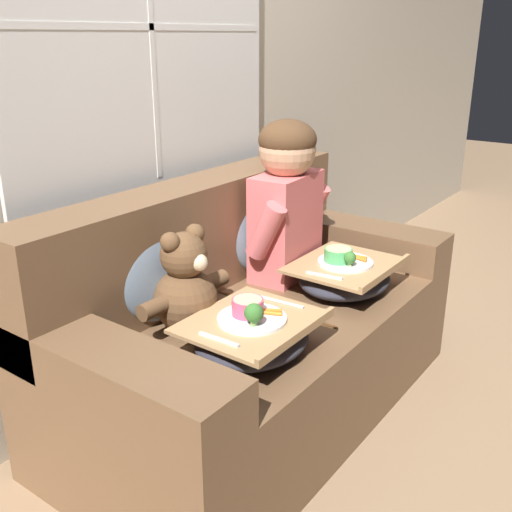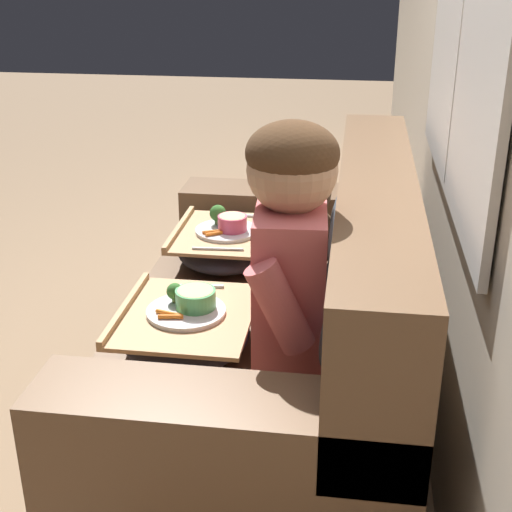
{
  "view_description": "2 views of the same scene",
  "coord_description": "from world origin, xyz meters",
  "px_view_note": "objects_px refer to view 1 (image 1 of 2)",
  "views": [
    {
      "loc": [
        -1.66,
        -1.18,
        1.4
      ],
      "look_at": [
        -0.07,
        -0.02,
        0.67
      ],
      "focal_mm": 42.0,
      "sensor_mm": 36.0,
      "label": 1
    },
    {
      "loc": [
        1.98,
        0.25,
        1.46
      ],
      "look_at": [
        -0.03,
        -0.04,
        0.59
      ],
      "focal_mm": 50.0,
      "sensor_mm": 36.0,
      "label": 2
    }
  ],
  "objects_px": {
    "couch": "(250,330)",
    "lap_tray_teddy": "(252,335)",
    "child_figure": "(287,193)",
    "teddy_bear": "(186,288)",
    "throw_pillow_behind_teddy": "(155,267)",
    "throw_pillow_behind_child": "(259,224)",
    "lap_tray_child": "(345,276)"
  },
  "relations": [
    {
      "from": "teddy_bear",
      "to": "lap_tray_child",
      "type": "relative_size",
      "value": 0.94
    },
    {
      "from": "couch",
      "to": "lap_tray_child",
      "type": "xyz_separation_m",
      "value": [
        0.31,
        -0.24,
        0.19
      ]
    },
    {
      "from": "child_figure",
      "to": "throw_pillow_behind_child",
      "type": "bearing_deg",
      "value": 90.03
    },
    {
      "from": "couch",
      "to": "child_figure",
      "type": "relative_size",
      "value": 2.57
    },
    {
      "from": "throw_pillow_behind_teddy",
      "to": "child_figure",
      "type": "distance_m",
      "value": 0.65
    },
    {
      "from": "teddy_bear",
      "to": "lap_tray_child",
      "type": "bearing_deg",
      "value": -24.2
    },
    {
      "from": "couch",
      "to": "throw_pillow_behind_teddy",
      "type": "relative_size",
      "value": 4.25
    },
    {
      "from": "couch",
      "to": "teddy_bear",
      "type": "height_order",
      "value": "couch"
    },
    {
      "from": "child_figure",
      "to": "couch",
      "type": "bearing_deg",
      "value": -172.64
    },
    {
      "from": "teddy_bear",
      "to": "couch",
      "type": "bearing_deg",
      "value": -6.64
    },
    {
      "from": "couch",
      "to": "lap_tray_child",
      "type": "height_order",
      "value": "couch"
    },
    {
      "from": "throw_pillow_behind_teddy",
      "to": "couch",
      "type": "bearing_deg",
      "value": -29.98
    },
    {
      "from": "child_figure",
      "to": "teddy_bear",
      "type": "xyz_separation_m",
      "value": [
        -0.61,
        -0.0,
        -0.2
      ]
    },
    {
      "from": "couch",
      "to": "throw_pillow_behind_child",
      "type": "bearing_deg",
      "value": 29.98
    },
    {
      "from": "throw_pillow_behind_child",
      "to": "lap_tray_child",
      "type": "bearing_deg",
      "value": -90.14
    },
    {
      "from": "lap_tray_child",
      "to": "couch",
      "type": "bearing_deg",
      "value": 141.9
    },
    {
      "from": "throw_pillow_behind_child",
      "to": "teddy_bear",
      "type": "bearing_deg",
      "value": -167.04
    },
    {
      "from": "throw_pillow_behind_child",
      "to": "teddy_bear",
      "type": "xyz_separation_m",
      "value": [
        -0.61,
        -0.14,
        -0.04
      ]
    },
    {
      "from": "couch",
      "to": "lap_tray_teddy",
      "type": "distance_m",
      "value": 0.43
    },
    {
      "from": "throw_pillow_behind_teddy",
      "to": "lap_tray_teddy",
      "type": "relative_size",
      "value": 0.94
    },
    {
      "from": "teddy_bear",
      "to": "lap_tray_teddy",
      "type": "bearing_deg",
      "value": -90.01
    },
    {
      "from": "couch",
      "to": "lap_tray_teddy",
      "type": "xyz_separation_m",
      "value": [
        -0.31,
        -0.24,
        0.19
      ]
    },
    {
      "from": "throw_pillow_behind_child",
      "to": "lap_tray_teddy",
      "type": "distance_m",
      "value": 0.75
    },
    {
      "from": "throw_pillow_behind_teddy",
      "to": "lap_tray_teddy",
      "type": "xyz_separation_m",
      "value": [
        -0.0,
        -0.42,
        -0.13
      ]
    },
    {
      "from": "throw_pillow_behind_teddy",
      "to": "teddy_bear",
      "type": "xyz_separation_m",
      "value": [
        -0.0,
        -0.14,
        -0.04
      ]
    },
    {
      "from": "teddy_bear",
      "to": "lap_tray_teddy",
      "type": "distance_m",
      "value": 0.29
    },
    {
      "from": "throw_pillow_behind_teddy",
      "to": "lap_tray_teddy",
      "type": "distance_m",
      "value": 0.44
    },
    {
      "from": "throw_pillow_behind_teddy",
      "to": "lap_tray_child",
      "type": "height_order",
      "value": "throw_pillow_behind_teddy"
    },
    {
      "from": "couch",
      "to": "lap_tray_child",
      "type": "relative_size",
      "value": 3.97
    },
    {
      "from": "throw_pillow_behind_child",
      "to": "lap_tray_teddy",
      "type": "height_order",
      "value": "throw_pillow_behind_child"
    },
    {
      "from": "throw_pillow_behind_child",
      "to": "throw_pillow_behind_teddy",
      "type": "xyz_separation_m",
      "value": [
        -0.61,
        0.0,
        0.0
      ]
    },
    {
      "from": "lap_tray_teddy",
      "to": "couch",
      "type": "bearing_deg",
      "value": 38.03
    }
  ]
}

